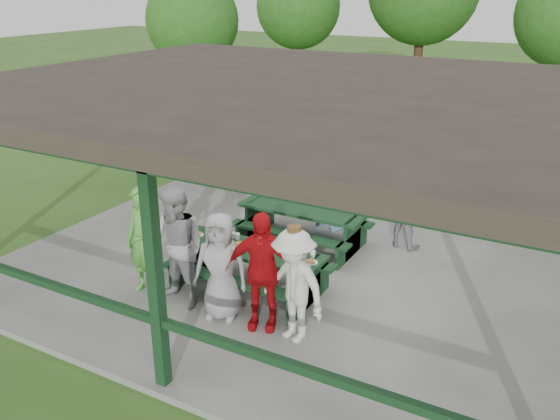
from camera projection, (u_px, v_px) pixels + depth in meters
The scene contains 18 objects.
ground at pixel (301, 270), 10.66m from camera, with size 90.00×90.00×0.00m, color #2D571B.
concrete_slab at pixel (301, 267), 10.64m from camera, with size 10.00×8.00×0.10m, color slate.
pavilion_structure at pixel (303, 94), 9.51m from camera, with size 10.60×8.60×3.24m.
picnic_table_near at pixel (249, 263), 9.62m from camera, with size 2.54×1.39×0.75m.
picnic_table_far at pixel (302, 222), 11.28m from camera, with size 2.43×1.39×0.75m.
table_setting at pixel (252, 246), 9.52m from camera, with size 2.38×0.45×0.10m.
contestant_green at pixel (144, 241), 9.38m from camera, with size 0.66×0.43×1.81m, color #4F9E36.
contestant_grey_left at pixel (177, 248), 9.00m from camera, with size 0.94×0.73×1.93m, color #949496.
contestant_grey_mid at pixel (221, 266), 8.72m from camera, with size 0.81×0.53×1.67m, color gray.
contestant_red at pixel (261, 271), 8.44m from camera, with size 1.06×0.44×1.80m, color #B20B11.
contestant_white_fedora at pixel (294, 285), 8.16m from camera, with size 1.21×0.90×1.73m.
spectator_lblue at pixel (328, 193), 11.93m from camera, with size 1.42×0.45×1.53m, color #9CD6F1.
spectator_blue at pixel (283, 173), 12.79m from camera, with size 0.64×0.42×1.76m, color #386492.
spectator_grey at pixel (405, 210), 11.15m from camera, with size 0.71×0.56×1.47m, color gray.
pickup_truck at pixel (539, 139), 16.34m from camera, with size 2.61×5.66×1.57m, color silver.
farm_trailer at pixel (403, 140), 16.62m from camera, with size 3.98×1.90×1.39m.
tree_far_left at pixel (298, 7), 25.34m from camera, with size 3.59×3.59×5.61m.
tree_edge_left at pixel (192, 21), 21.23m from camera, with size 3.32×3.32×5.19m.
Camera 1 is at (4.31, -8.52, 4.87)m, focal length 38.00 mm.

